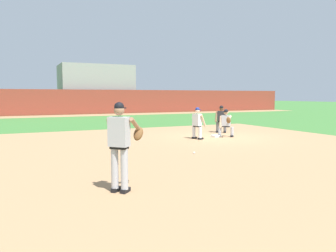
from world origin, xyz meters
The scene contains 11 objects.
ground_plane centered at (0.00, 0.00, 0.00)m, with size 160.00×160.00×0.00m, color #3D7533.
infield_dirt_patch centered at (-3.41, -3.38, 0.00)m, with size 18.00×18.00×0.01m, color #A87F56.
warning_track_strip centered at (0.00, 20.00, 0.00)m, with size 48.00×3.20×0.01m, color #A87F56.
first_base_bag centered at (0.00, 0.00, 0.04)m, with size 0.38×0.38×0.09m, color white.
baseball centered at (-3.21, -3.51, 0.04)m, with size 0.07×0.07×0.07m, color white.
pitcher centered at (-6.77, -6.73, 1.06)m, with size 0.85×0.56×1.86m.
first_baseman centered at (0.46, -0.14, 0.73)m, with size 0.75×1.08×1.34m.
baserunner centered at (-1.23, -0.31, 0.79)m, with size 0.54×0.65×1.46m.
umpire centered at (1.24, 1.40, 0.79)m, with size 0.67×0.67×1.46m.
outfield_wall centered at (0.00, 22.00, 1.30)m, with size 48.00×0.50×2.60m.
stadium_seating_block centered at (0.00, 25.32, 2.75)m, with size 8.10×5.05×5.45m.
Camera 1 is at (-8.70, -13.12, 1.99)m, focal length 35.00 mm.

